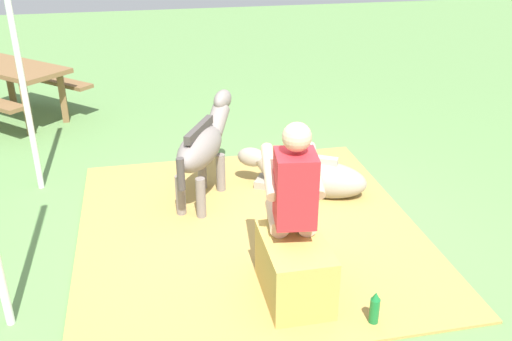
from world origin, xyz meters
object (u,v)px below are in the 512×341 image
(pony_lying, at_px, (313,177))
(tent_pole_right, at_px, (19,64))
(picnic_bench, at_px, (15,79))
(hay_bale, at_px, (294,270))
(person_seated, at_px, (292,197))
(pony_standing, at_px, (203,146))
(soda_bottle, at_px, (374,309))

(pony_lying, bearing_deg, tent_pole_right, 75.29)
(tent_pole_right, xyz_separation_m, picnic_bench, (2.15, 0.52, -0.72))
(hay_bale, xyz_separation_m, tent_pole_right, (2.28, 2.08, 1.05))
(person_seated, relative_size, tent_pole_right, 0.53)
(pony_standing, relative_size, picnic_bench, 0.62)
(hay_bale, height_order, picnic_bench, picnic_bench)
(person_seated, height_order, soda_bottle, person_seated)
(person_seated, relative_size, pony_standing, 1.11)
(soda_bottle, bearing_deg, person_seated, 38.22)
(pony_standing, relative_size, tent_pole_right, 0.48)
(pony_lying, bearing_deg, person_seated, 156.78)
(hay_bale, relative_size, picnic_bench, 0.35)
(person_seated, bearing_deg, hay_bale, 174.83)
(person_seated, bearing_deg, pony_lying, -23.22)
(hay_bale, xyz_separation_m, soda_bottle, (-0.41, -0.46, -0.11))
(pony_standing, distance_m, picnic_bench, 3.50)
(person_seated, distance_m, pony_standing, 1.59)
(hay_bale, relative_size, soda_bottle, 2.54)
(hay_bale, bearing_deg, picnic_bench, 30.44)
(pony_standing, height_order, soda_bottle, pony_standing)
(soda_bottle, bearing_deg, pony_lying, -4.42)
(pony_lying, bearing_deg, picnic_bench, 48.36)
(hay_bale, height_order, tent_pole_right, tent_pole_right)
(soda_bottle, relative_size, picnic_bench, 0.14)
(person_seated, height_order, tent_pole_right, tent_pole_right)
(soda_bottle, bearing_deg, pony_standing, 23.81)
(person_seated, distance_m, tent_pole_right, 3.03)
(person_seated, relative_size, picnic_bench, 0.69)
(hay_bale, distance_m, soda_bottle, 0.63)
(hay_bale, height_order, person_seated, person_seated)
(person_seated, distance_m, soda_bottle, 0.96)
(hay_bale, xyz_separation_m, pony_lying, (1.57, -0.62, -0.05))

